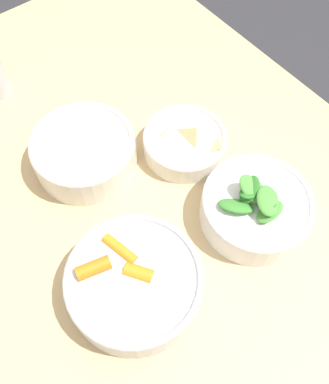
% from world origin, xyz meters
% --- Properties ---
extents(ground_plane, '(10.00, 10.00, 0.00)m').
position_xyz_m(ground_plane, '(0.00, 0.00, 0.00)').
color(ground_plane, '#2D2D33').
extents(dining_table, '(1.12, 0.82, 0.78)m').
position_xyz_m(dining_table, '(0.00, 0.00, 0.65)').
color(dining_table, tan).
rests_on(dining_table, ground_plane).
extents(bowl_carrots, '(0.20, 0.20, 0.07)m').
position_xyz_m(bowl_carrots, '(-0.14, 0.10, 0.81)').
color(bowl_carrots, silver).
rests_on(bowl_carrots, dining_table).
extents(bowl_greens, '(0.17, 0.17, 0.09)m').
position_xyz_m(bowl_greens, '(-0.16, -0.12, 0.81)').
color(bowl_greens, white).
rests_on(bowl_greens, dining_table).
extents(bowl_beans_hotdog, '(0.18, 0.18, 0.06)m').
position_xyz_m(bowl_beans_hotdog, '(0.10, 0.03, 0.81)').
color(bowl_beans_hotdog, silver).
rests_on(bowl_beans_hotdog, dining_table).
extents(bowl_cookies, '(0.15, 0.15, 0.05)m').
position_xyz_m(bowl_cookies, '(0.01, -0.12, 0.80)').
color(bowl_cookies, silver).
rests_on(bowl_cookies, dining_table).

